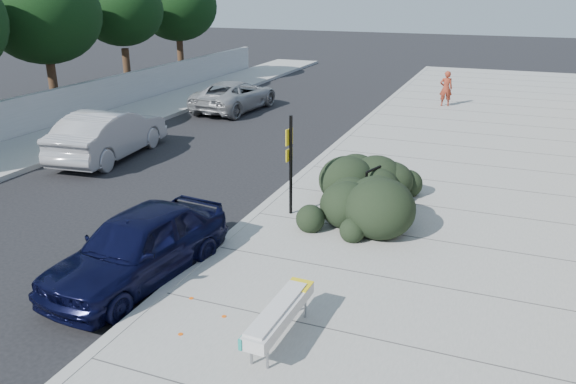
{
  "coord_description": "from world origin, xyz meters",
  "views": [
    {
      "loc": [
        5.31,
        -9.34,
        5.29
      ],
      "look_at": [
        1.04,
        1.49,
        1.0
      ],
      "focal_mm": 35.0,
      "sensor_mm": 36.0,
      "label": 1
    }
  ],
  "objects_px": {
    "bike_rack": "(373,183)",
    "wagon_silver": "(109,134)",
    "bench": "(280,314)",
    "sedan_navy": "(138,246)",
    "pedestrian": "(446,88)",
    "sign_post": "(290,159)",
    "suv_silver": "(235,96)"
  },
  "relations": [
    {
      "from": "sign_post",
      "to": "sedan_navy",
      "type": "relative_size",
      "value": 0.59
    },
    {
      "from": "bench",
      "to": "bike_rack",
      "type": "bearing_deg",
      "value": 92.16
    },
    {
      "from": "bench",
      "to": "sedan_navy",
      "type": "xyz_separation_m",
      "value": [
        -3.3,
        1.02,
        0.09
      ]
    },
    {
      "from": "bike_rack",
      "to": "sedan_navy",
      "type": "height_order",
      "value": "sedan_navy"
    },
    {
      "from": "sedan_navy",
      "to": "pedestrian",
      "type": "distance_m",
      "value": 18.68
    },
    {
      "from": "bike_rack",
      "to": "sign_post",
      "type": "distance_m",
      "value": 2.23
    },
    {
      "from": "bench",
      "to": "pedestrian",
      "type": "xyz_separation_m",
      "value": [
        0.16,
        19.38,
        0.33
      ]
    },
    {
      "from": "bike_rack",
      "to": "suv_silver",
      "type": "distance_m",
      "value": 12.87
    },
    {
      "from": "sign_post",
      "to": "pedestrian",
      "type": "distance_m",
      "value": 14.68
    },
    {
      "from": "sign_post",
      "to": "pedestrian",
      "type": "xyz_separation_m",
      "value": [
        1.87,
        14.55,
        -0.58
      ]
    },
    {
      "from": "sign_post",
      "to": "suv_silver",
      "type": "xyz_separation_m",
      "value": [
        -6.87,
        10.81,
        -0.85
      ]
    },
    {
      "from": "sign_post",
      "to": "bike_rack",
      "type": "bearing_deg",
      "value": 47.83
    },
    {
      "from": "bike_rack",
      "to": "sign_post",
      "type": "bearing_deg",
      "value": -126.07
    },
    {
      "from": "sign_post",
      "to": "wagon_silver",
      "type": "xyz_separation_m",
      "value": [
        -7.34,
        2.68,
        -0.73
      ]
    },
    {
      "from": "bike_rack",
      "to": "wagon_silver",
      "type": "xyz_separation_m",
      "value": [
        -9.04,
        1.47,
        0.05
      ]
    },
    {
      "from": "suv_silver",
      "to": "pedestrian",
      "type": "distance_m",
      "value": 9.51
    },
    {
      "from": "sedan_navy",
      "to": "suv_silver",
      "type": "height_order",
      "value": "sedan_navy"
    },
    {
      "from": "bike_rack",
      "to": "wagon_silver",
      "type": "bearing_deg",
      "value": -170.7
    },
    {
      "from": "bench",
      "to": "sedan_navy",
      "type": "distance_m",
      "value": 3.45
    },
    {
      "from": "bike_rack",
      "to": "wagon_silver",
      "type": "distance_m",
      "value": 9.16
    },
    {
      "from": "bike_rack",
      "to": "pedestrian",
      "type": "distance_m",
      "value": 13.34
    },
    {
      "from": "bike_rack",
      "to": "sedan_navy",
      "type": "xyz_separation_m",
      "value": [
        -3.29,
        -5.01,
        -0.04
      ]
    },
    {
      "from": "pedestrian",
      "to": "bike_rack",
      "type": "bearing_deg",
      "value": 75.06
    },
    {
      "from": "bench",
      "to": "bike_rack",
      "type": "distance_m",
      "value": 6.04
    },
    {
      "from": "sign_post",
      "to": "bench",
      "type": "bearing_deg",
      "value": -58.02
    },
    {
      "from": "bike_rack",
      "to": "pedestrian",
      "type": "bearing_deg",
      "value": 107.83
    },
    {
      "from": "sedan_navy",
      "to": "wagon_silver",
      "type": "xyz_separation_m",
      "value": [
        -5.75,
        6.49,
        0.09
      ]
    },
    {
      "from": "bench",
      "to": "wagon_silver",
      "type": "relative_size",
      "value": 0.4
    },
    {
      "from": "sedan_navy",
      "to": "bike_rack",
      "type": "bearing_deg",
      "value": 63.48
    },
    {
      "from": "wagon_silver",
      "to": "pedestrian",
      "type": "bearing_deg",
      "value": -133.72
    },
    {
      "from": "sign_post",
      "to": "sedan_navy",
      "type": "xyz_separation_m",
      "value": [
        -1.59,
        -3.8,
        -0.82
      ]
    },
    {
      "from": "sedan_navy",
      "to": "pedestrian",
      "type": "bearing_deg",
      "value": 86.09
    }
  ]
}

